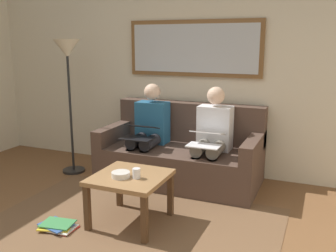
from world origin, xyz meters
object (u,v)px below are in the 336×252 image
at_px(framed_mirror, 194,48).
at_px(bowl, 121,175).
at_px(laptop_black, 140,132).
at_px(magazine_stack, 58,226).
at_px(coffee_table, 130,182).
at_px(person_right, 149,129).
at_px(person_left, 212,135).
at_px(standing_lamp, 68,64).
at_px(cup, 136,173).
at_px(couch, 182,155).
at_px(laptop_white, 206,138).

distance_m(framed_mirror, bowl, 1.99).
bearing_deg(laptop_black, magazine_stack, 81.90).
bearing_deg(coffee_table, person_right, -72.64).
xyz_separation_m(coffee_table, person_left, (-0.43, -1.15, 0.22)).
bearing_deg(person_left, standing_lamp, 6.41).
relative_size(coffee_table, magazine_stack, 1.86).
bearing_deg(coffee_table, cup, 153.77).
bearing_deg(couch, framed_mirror, -90.00).
xyz_separation_m(coffee_table, person_right, (0.36, -1.15, 0.22)).
distance_m(framed_mirror, laptop_black, 1.22).
height_order(couch, framed_mirror, framed_mirror).
height_order(couch, cup, couch).
distance_m(person_right, standing_lamp, 1.26).
relative_size(coffee_table, person_left, 0.56).
distance_m(coffee_table, person_left, 1.24).
bearing_deg(laptop_black, framed_mirror, -119.33).
distance_m(cup, laptop_white, 1.01).
bearing_deg(standing_lamp, person_right, -168.56).
relative_size(coffee_table, standing_lamp, 0.38).
bearing_deg(laptop_black, bowl, 107.45).
bearing_deg(person_left, framed_mirror, -49.29).
relative_size(coffee_table, cup, 7.08).
xyz_separation_m(cup, laptop_black, (0.45, -0.95, 0.12)).
bearing_deg(person_right, magazine_stack, 83.18).
distance_m(person_left, laptop_white, 0.25).
distance_m(couch, person_left, 0.50).
bearing_deg(standing_lamp, coffee_table, 144.71).
xyz_separation_m(person_left, standing_lamp, (1.77, 0.20, 0.76)).
xyz_separation_m(laptop_black, standing_lamp, (0.98, -0.04, 0.74)).
xyz_separation_m(cup, bowl, (0.14, 0.03, -0.02)).
bearing_deg(couch, bowl, 86.30).
bearing_deg(magazine_stack, bowl, -149.68).
relative_size(laptop_white, person_right, 0.30).
distance_m(coffee_table, laptop_white, 1.03).
bearing_deg(framed_mirror, person_left, 130.71).
bearing_deg(person_left, person_right, 0.00).
relative_size(couch, coffee_table, 2.91).
bearing_deg(laptop_white, cup, 70.35).
relative_size(coffee_table, bowl, 3.89).
bearing_deg(standing_lamp, couch, -169.02).
height_order(laptop_black, standing_lamp, standing_lamp).
height_order(bowl, laptop_black, laptop_black).
distance_m(laptop_white, laptop_black, 0.79).
distance_m(couch, coffee_table, 1.22).
bearing_deg(magazine_stack, person_left, -122.58).
bearing_deg(magazine_stack, laptop_black, -98.10).
bearing_deg(person_right, cup, 110.58).
height_order(laptop_white, standing_lamp, standing_lamp).
height_order(couch, laptop_white, couch).
xyz_separation_m(person_right, standing_lamp, (0.98, 0.20, 0.76)).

